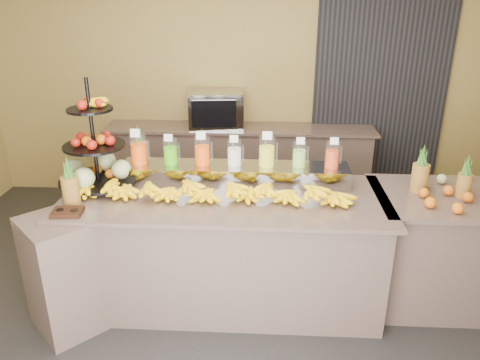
# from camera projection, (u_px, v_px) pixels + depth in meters

# --- Properties ---
(ground) EXTENTS (6.00, 6.00, 0.00)m
(ground) POSITION_uv_depth(u_px,v_px,m) (223.00, 319.00, 3.67)
(ground) COLOR black
(ground) RESTS_ON ground
(room_envelope) EXTENTS (6.04, 5.02, 2.82)m
(room_envelope) POSITION_uv_depth(u_px,v_px,m) (253.00, 62.00, 3.68)
(room_envelope) COLOR olive
(room_envelope) RESTS_ON ground
(buffet_counter) EXTENTS (2.75, 1.25, 0.93)m
(buffet_counter) POSITION_uv_depth(u_px,v_px,m) (211.00, 251.00, 3.74)
(buffet_counter) COLOR gray
(buffet_counter) RESTS_ON ground
(right_counter) EXTENTS (1.08, 0.88, 0.93)m
(right_counter) POSITION_uv_depth(u_px,v_px,m) (436.00, 248.00, 3.78)
(right_counter) COLOR gray
(right_counter) RESTS_ON ground
(back_ledge) EXTENTS (3.10, 0.55, 0.93)m
(back_ledge) POSITION_uv_depth(u_px,v_px,m) (240.00, 164.00, 5.57)
(back_ledge) COLOR gray
(back_ledge) RESTS_ON ground
(pitcher_tray) EXTENTS (1.85, 0.30, 0.15)m
(pitcher_tray) POSITION_uv_depth(u_px,v_px,m) (235.00, 174.00, 3.83)
(pitcher_tray) COLOR gray
(pitcher_tray) RESTS_ON buffet_counter
(juice_pitcher_orange_a) EXTENTS (0.13, 0.14, 0.32)m
(juice_pitcher_orange_a) POSITION_uv_depth(u_px,v_px,m) (139.00, 151.00, 3.80)
(juice_pitcher_orange_a) COLOR silver
(juice_pitcher_orange_a) RESTS_ON pitcher_tray
(juice_pitcher_green) EXTENTS (0.12, 0.12, 0.28)m
(juice_pitcher_green) POSITION_uv_depth(u_px,v_px,m) (171.00, 153.00, 3.79)
(juice_pitcher_green) COLOR silver
(juice_pitcher_green) RESTS_ON pitcher_tray
(juice_pitcher_orange_b) EXTENTS (0.13, 0.13, 0.31)m
(juice_pitcher_orange_b) POSITION_uv_depth(u_px,v_px,m) (202.00, 153.00, 3.77)
(juice_pitcher_orange_b) COLOR silver
(juice_pitcher_orange_b) RESTS_ON pitcher_tray
(juice_pitcher_milk) EXTENTS (0.12, 0.12, 0.28)m
(juice_pitcher_milk) POSITION_uv_depth(u_px,v_px,m) (234.00, 154.00, 3.76)
(juice_pitcher_milk) COLOR silver
(juice_pitcher_milk) RESTS_ON pitcher_tray
(juice_pitcher_lemon) EXTENTS (0.13, 0.14, 0.32)m
(juice_pitcher_lemon) POSITION_uv_depth(u_px,v_px,m) (267.00, 153.00, 3.74)
(juice_pitcher_lemon) COLOR silver
(juice_pitcher_lemon) RESTS_ON pitcher_tray
(juice_pitcher_lime) EXTENTS (0.11, 0.12, 0.27)m
(juice_pitcher_lime) POSITION_uv_depth(u_px,v_px,m) (299.00, 156.00, 3.73)
(juice_pitcher_lime) COLOR silver
(juice_pitcher_lime) RESTS_ON pitcher_tray
(juice_pitcher_orange_c) EXTENTS (0.11, 0.12, 0.27)m
(juice_pitcher_orange_c) POSITION_uv_depth(u_px,v_px,m) (332.00, 156.00, 3.72)
(juice_pitcher_orange_c) COLOR silver
(juice_pitcher_orange_c) RESTS_ON pitcher_tray
(banana_heap) EXTENTS (2.17, 0.20, 0.18)m
(banana_heap) POSITION_uv_depth(u_px,v_px,m) (209.00, 188.00, 3.53)
(banana_heap) COLOR yellow
(banana_heap) RESTS_ON buffet_counter
(fruit_stand) EXTENTS (0.69, 0.69, 0.87)m
(fruit_stand) POSITION_uv_depth(u_px,v_px,m) (101.00, 160.00, 3.71)
(fruit_stand) COLOR black
(fruit_stand) RESTS_ON buffet_counter
(condiment_caddy) EXTENTS (0.22, 0.18, 0.03)m
(condiment_caddy) POSITION_uv_depth(u_px,v_px,m) (67.00, 212.00, 3.30)
(condiment_caddy) COLOR black
(condiment_caddy) RESTS_ON buffet_counter
(pineapple_left_a) EXTENTS (0.13, 0.13, 0.37)m
(pineapple_left_a) POSITION_uv_depth(u_px,v_px,m) (70.00, 187.00, 3.42)
(pineapple_left_a) COLOR brown
(pineapple_left_a) RESTS_ON buffet_counter
(pineapple_left_b) EXTENTS (0.14, 0.14, 0.42)m
(pineapple_left_b) POSITION_uv_depth(u_px,v_px,m) (140.00, 153.00, 4.05)
(pineapple_left_b) COLOR brown
(pineapple_left_b) RESTS_ON buffet_counter
(right_fruit_pile) EXTENTS (0.42, 0.40, 0.22)m
(right_fruit_pile) POSITION_uv_depth(u_px,v_px,m) (442.00, 190.00, 3.53)
(right_fruit_pile) COLOR brown
(right_fruit_pile) RESTS_ON right_counter
(oven_warmer) EXTENTS (0.65, 0.49, 0.41)m
(oven_warmer) POSITION_uv_depth(u_px,v_px,m) (216.00, 109.00, 5.34)
(oven_warmer) COLOR gray
(oven_warmer) RESTS_ON back_ledge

